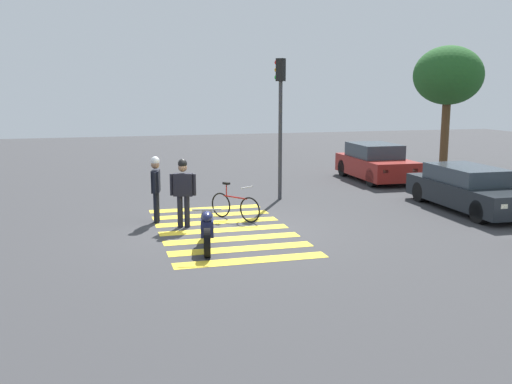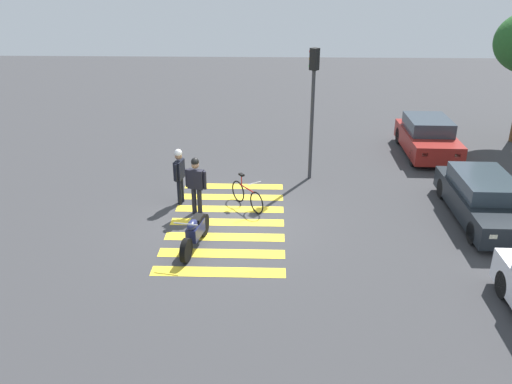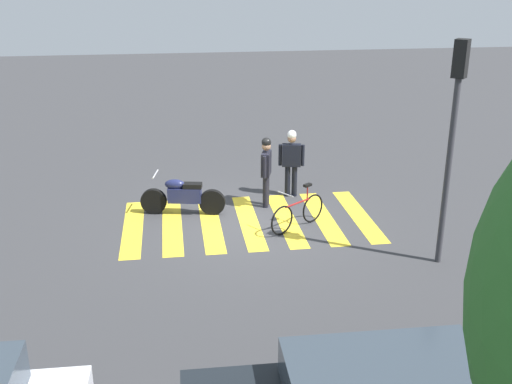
{
  "view_description": "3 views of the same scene",
  "coord_description": "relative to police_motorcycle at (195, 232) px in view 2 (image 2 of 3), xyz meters",
  "views": [
    {
      "loc": [
        13.86,
        -2.94,
        3.54
      ],
      "look_at": [
        0.01,
        0.83,
        0.94
      ],
      "focal_mm": 40.29,
      "sensor_mm": 36.0,
      "label": 1
    },
    {
      "loc": [
        13.62,
        1.28,
        6.87
      ],
      "look_at": [
        0.36,
        0.85,
        1.13
      ],
      "focal_mm": 36.81,
      "sensor_mm": 36.0,
      "label": 2
    },
    {
      "loc": [
        1.73,
        13.24,
        5.71
      ],
      "look_at": [
        0.0,
        1.24,
        1.2
      ],
      "focal_mm": 43.02,
      "sensor_mm": 36.0,
      "label": 3
    }
  ],
  "objects": [
    {
      "name": "car_black_suv",
      "position": [
        -2.03,
        8.19,
        0.16
      ],
      "size": [
        4.52,
        1.79,
        1.27
      ],
      "color": "black",
      "rests_on": "ground_plane"
    },
    {
      "name": "crosswalk_stripes",
      "position": [
        -1.51,
        0.71,
        -0.45
      ],
      "size": [
        5.85,
        3.3,
        0.01
      ],
      "color": "yellow",
      "rests_on": "ground_plane"
    },
    {
      "name": "traffic_light_pole",
      "position": [
        -5.09,
        3.3,
        2.52
      ],
      "size": [
        0.34,
        0.35,
        4.46
      ],
      "color": "#38383D",
      "rests_on": "ground_plane"
    },
    {
      "name": "officer_on_foot",
      "position": [
        -2.07,
        -0.24,
        0.57
      ],
      "size": [
        0.33,
        0.65,
        1.78
      ],
      "color": "black",
      "rests_on": "ground_plane"
    },
    {
      "name": "car_maroon_wagon",
      "position": [
        -7.8,
        8.07,
        0.23
      ],
      "size": [
        3.99,
        1.87,
        1.42
      ],
      "color": "black",
      "rests_on": "ground_plane"
    },
    {
      "name": "police_motorcycle",
      "position": [
        0.0,
        0.0,
        0.0
      ],
      "size": [
        2.05,
        0.68,
        1.03
      ],
      "color": "black",
      "rests_on": "ground_plane"
    },
    {
      "name": "ground_plane",
      "position": [
        -1.51,
        0.71,
        -0.46
      ],
      "size": [
        60.0,
        60.0,
        0.0
      ],
      "primitive_type": "plane",
      "color": "#38383A"
    },
    {
      "name": "leaning_bicycle",
      "position": [
        -2.58,
        1.24,
        -0.07
      ],
      "size": [
        1.43,
        1.05,
        1.0
      ],
      "color": "black",
      "rests_on": "ground_plane"
    },
    {
      "name": "officer_by_motorcycle",
      "position": [
        -2.83,
        -0.85,
        0.57
      ],
      "size": [
        0.66,
        0.29,
        1.78
      ],
      "color": "black",
      "rests_on": "ground_plane"
    }
  ]
}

